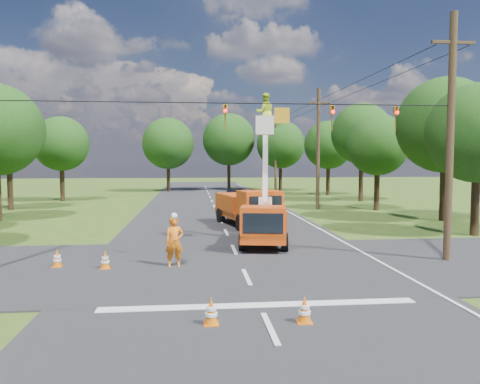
{
  "coord_description": "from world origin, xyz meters",
  "views": [
    {
      "loc": [
        -1.85,
        -16.0,
        4.15
      ],
      "look_at": [
        0.38,
        6.08,
        2.6
      ],
      "focal_mm": 35.0,
      "sensor_mm": 36.0,
      "label": 1
    }
  ],
  "objects": [
    {
      "name": "stop_bar",
      "position": [
        0.0,
        -3.2,
        0.0
      ],
      "size": [
        9.0,
        0.45,
        0.02
      ],
      "primitive_type": "cube",
      "color": "silver",
      "rests_on": "ground"
    },
    {
      "name": "bucket_truck",
      "position": [
        1.59,
        6.26,
        1.64
      ],
      "size": [
        2.95,
        5.75,
        7.36
      ],
      "rotation": [
        0.0,
        0.0,
        -0.18
      ],
      "color": "#CA4F0E",
      "rests_on": "ground"
    },
    {
      "name": "traffic_cone_2",
      "position": [
        1.39,
        6.89,
        0.36
      ],
      "size": [
        0.38,
        0.38,
        0.71
      ],
      "color": "orange",
      "rests_on": "ground"
    },
    {
      "name": "pole_right_near",
      "position": [
        8.5,
        2.0,
        5.11
      ],
      "size": [
        1.8,
        0.3,
        10.0
      ],
      "color": "#4C3823",
      "rests_on": "ground"
    },
    {
      "name": "traffic_cone_4",
      "position": [
        -7.06,
        2.34,
        0.36
      ],
      "size": [
        0.38,
        0.38,
        0.71
      ],
      "color": "orange",
      "rests_on": "ground"
    },
    {
      "name": "distant_car",
      "position": [
        1.99,
        27.35,
        0.79
      ],
      "size": [
        2.8,
        4.93,
        1.58
      ],
      "primitive_type": "imported",
      "rotation": [
        0.0,
        0.0,
        -0.21
      ],
      "color": "black",
      "rests_on": "ground"
    },
    {
      "name": "ground_worker",
      "position": [
        -2.57,
        1.97,
        0.98
      ],
      "size": [
        0.76,
        0.55,
        1.96
      ],
      "primitive_type": "imported",
      "rotation": [
        0.0,
        0.0,
        0.11
      ],
      "color": "orange",
      "rests_on": "ground"
    },
    {
      "name": "ground",
      "position": [
        0.0,
        20.0,
        0.0
      ],
      "size": [
        140.0,
        140.0,
        0.0
      ],
      "primitive_type": "plane",
      "color": "#2E4B16",
      "rests_on": "ground"
    },
    {
      "name": "signal_span",
      "position": [
        2.23,
        1.99,
        5.88
      ],
      "size": [
        18.0,
        0.29,
        1.07
      ],
      "color": "black",
      "rests_on": "ground"
    },
    {
      "name": "pole_right_far",
      "position": [
        8.5,
        42.0,
        5.11
      ],
      "size": [
        1.8,
        0.3,
        10.0
      ],
      "color": "#4C3823",
      "rests_on": "ground"
    },
    {
      "name": "road_main",
      "position": [
        0.0,
        20.0,
        0.0
      ],
      "size": [
        12.0,
        100.0,
        0.06
      ],
      "primitive_type": "cube",
      "color": "black",
      "rests_on": "ground"
    },
    {
      "name": "traffic_cone_6",
      "position": [
        3.01,
        16.13,
        0.36
      ],
      "size": [
        0.38,
        0.38,
        0.71
      ],
      "color": "orange",
      "rests_on": "ground"
    },
    {
      "name": "edge_line",
      "position": [
        5.6,
        20.0,
        0.0
      ],
      "size": [
        0.12,
        90.0,
        0.02
      ],
      "primitive_type": "cube",
      "color": "silver",
      "rests_on": "ground"
    },
    {
      "name": "pole_right_mid",
      "position": [
        8.5,
        22.0,
        5.11
      ],
      "size": [
        1.8,
        0.3,
        10.0
      ],
      "color": "#4C3823",
      "rests_on": "ground"
    },
    {
      "name": "tree_far_b",
      "position": [
        3.0,
        47.0,
        6.81
      ],
      "size": [
        7.0,
        7.0,
        10.32
      ],
      "color": "#382616",
      "rests_on": "ground"
    },
    {
      "name": "tree_left_f",
      "position": [
        -14.8,
        32.0,
        5.69
      ],
      "size": [
        5.4,
        5.4,
        8.4
      ],
      "color": "#382616",
      "rests_on": "ground"
    },
    {
      "name": "tree_right_e",
      "position": [
        13.8,
        37.0,
        5.81
      ],
      "size": [
        5.6,
        5.6,
        8.63
      ],
      "color": "#382616",
      "rests_on": "ground"
    },
    {
      "name": "second_truck",
      "position": [
        1.54,
        12.59,
        1.22
      ],
      "size": [
        3.68,
        6.6,
        2.34
      ],
      "rotation": [
        0.0,
        0.0,
        0.24
      ],
      "color": "#CA4F0E",
      "rests_on": "ground"
    },
    {
      "name": "tree_right_c",
      "position": [
        13.2,
        21.0,
        5.31
      ],
      "size": [
        5.0,
        5.0,
        7.83
      ],
      "color": "#382616",
      "rests_on": "ground"
    },
    {
      "name": "tree_right_a",
      "position": [
        13.5,
        8.0,
        5.56
      ],
      "size": [
        5.4,
        5.4,
        8.28
      ],
      "color": "#382616",
      "rests_on": "ground"
    },
    {
      "name": "traffic_cone_1",
      "position": [
        0.94,
        -4.65,
        0.36
      ],
      "size": [
        0.38,
        0.38,
        0.71
      ],
      "color": "orange",
      "rests_on": "ground"
    },
    {
      "name": "tree_far_c",
      "position": [
        9.5,
        44.0,
        6.06
      ],
      "size": [
        6.2,
        6.2,
        9.18
      ],
      "color": "#382616",
      "rests_on": "ground"
    },
    {
      "name": "tree_right_b",
      "position": [
        15.0,
        14.0,
        6.43
      ],
      "size": [
        6.4,
        6.4,
        9.65
      ],
      "color": "#382616",
      "rests_on": "ground"
    },
    {
      "name": "tree_right_d",
      "position": [
        14.8,
        29.0,
        6.68
      ],
      "size": [
        6.0,
        6.0,
        9.7
      ],
      "color": "#382616",
      "rests_on": "ground"
    },
    {
      "name": "tree_far_a",
      "position": [
        -5.0,
        45.0,
        6.19
      ],
      "size": [
        6.6,
        6.6,
        9.5
      ],
      "color": "#382616",
      "rests_on": "ground"
    },
    {
      "name": "road_cross",
      "position": [
        0.0,
        2.0,
        0.0
      ],
      "size": [
        56.0,
        10.0,
        0.07
      ],
      "primitive_type": "cube",
      "color": "black",
      "rests_on": "ground"
    },
    {
      "name": "tree_left_e",
      "position": [
        -16.8,
        24.0,
        6.49
      ],
      "size": [
        5.8,
        5.8,
        9.41
      ],
      "color": "#382616",
      "rests_on": "ground"
    },
    {
      "name": "traffic_cone_3",
      "position": [
        -5.17,
        1.84,
        0.36
      ],
      "size": [
        0.38,
        0.38,
        0.71
      ],
      "color": "orange",
      "rests_on": "ground"
    },
    {
      "name": "traffic_cone_0",
      "position": [
        -1.41,
        -4.56,
        0.36
      ],
      "size": [
        0.38,
        0.38,
        0.71
      ],
      "color": "orange",
      "rests_on": "ground"
    }
  ]
}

